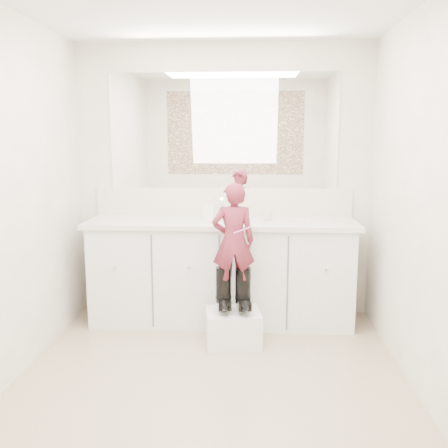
{
  "coord_description": "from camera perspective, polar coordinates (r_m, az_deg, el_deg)",
  "views": [
    {
      "loc": [
        0.26,
        -2.94,
        1.58
      ],
      "look_at": [
        0.04,
        0.94,
        0.91
      ],
      "focal_mm": 40.0,
      "sensor_mm": 36.0,
      "label": 1
    }
  ],
  "objects": [
    {
      "name": "backsplash",
      "position": [
        4.47,
        -0.09,
        2.53
      ],
      "size": [
        2.28,
        0.03,
        0.25
      ],
      "primitive_type": "cube",
      "color": "beige",
      "rests_on": "countertop"
    },
    {
      "name": "boot_right",
      "position": [
        3.86,
        2.19,
        -7.47
      ],
      "size": [
        0.16,
        0.24,
        0.34
      ],
      "primitive_type": null,
      "rotation": [
        0.0,
        0.0,
        0.14
      ],
      "color": "black",
      "rests_on": "step_stool"
    },
    {
      "name": "vanity_cabinet",
      "position": [
        4.33,
        -0.29,
        -5.67
      ],
      "size": [
        2.2,
        0.55,
        0.85
      ],
      "primitive_type": "cube",
      "color": "silver",
      "rests_on": "floor"
    },
    {
      "name": "soap_bottle",
      "position": [
        4.15,
        -1.71,
        1.55
      ],
      "size": [
        0.1,
        0.1,
        0.19
      ],
      "primitive_type": "imported",
      "rotation": [
        0.0,
        0.0,
        -0.15
      ],
      "color": "white",
      "rests_on": "countertop"
    },
    {
      "name": "toddler",
      "position": [
        3.77,
        1.08,
        -2.0
      ],
      "size": [
        0.35,
        0.26,
        0.89
      ],
      "primitive_type": "imported",
      "rotation": [
        0.0,
        0.0,
        3.29
      ],
      "color": "#B1364E",
      "rests_on": "step_stool"
    },
    {
      "name": "dot_panel",
      "position": [
        1.48,
        -7.06,
        12.45
      ],
      "size": [
        2.0,
        0.01,
        1.2
      ],
      "primitive_type": "cube",
      "color": "#472819",
      "rests_on": "wall_front"
    },
    {
      "name": "step_stool",
      "position": [
        3.95,
        1.04,
        -11.74
      ],
      "size": [
        0.46,
        0.4,
        0.26
      ],
      "primitive_type": "cube",
      "rotation": [
        0.0,
        0.0,
        0.14
      ],
      "color": "white",
      "rests_on": "floor"
    },
    {
      "name": "cup",
      "position": [
        4.24,
        4.98,
        0.94
      ],
      "size": [
        0.11,
        0.11,
        0.08
      ],
      "primitive_type": "imported",
      "rotation": [
        0.0,
        0.0,
        -0.34
      ],
      "color": "beige",
      "rests_on": "countertop"
    },
    {
      "name": "floor",
      "position": [
        3.35,
        -1.66,
        -18.36
      ],
      "size": [
        3.0,
        3.0,
        0.0
      ],
      "primitive_type": "plane",
      "color": "#90775E",
      "rests_on": "ground"
    },
    {
      "name": "faucet",
      "position": [
        4.37,
        -0.17,
        1.37
      ],
      "size": [
        0.08,
        0.08,
        0.1
      ],
      "primitive_type": "cylinder",
      "color": "silver",
      "rests_on": "countertop"
    },
    {
      "name": "countertop",
      "position": [
        4.22,
        -0.31,
        0.11
      ],
      "size": [
        2.28,
        0.58,
        0.04
      ],
      "primitive_type": "cube",
      "color": "beige",
      "rests_on": "vanity_cabinet"
    },
    {
      "name": "boot_left",
      "position": [
        3.87,
        -0.05,
        -7.44
      ],
      "size": [
        0.16,
        0.24,
        0.34
      ],
      "primitive_type": null,
      "rotation": [
        0.0,
        0.0,
        0.14
      ],
      "color": "black",
      "rests_on": "step_stool"
    },
    {
      "name": "wall_right",
      "position": [
        3.14,
        22.58,
        2.1
      ],
      "size": [
        0.0,
        3.0,
        3.0
      ],
      "primitive_type": "plane",
      "rotation": [
        1.57,
        0.0,
        -1.57
      ],
      "color": "beige",
      "rests_on": "floor"
    },
    {
      "name": "wall_back",
      "position": [
        4.47,
        -0.08,
        4.91
      ],
      "size": [
        2.6,
        0.0,
        2.6
      ],
      "primitive_type": "plane",
      "rotation": [
        1.57,
        0.0,
        0.0
      ],
      "color": "beige",
      "rests_on": "floor"
    },
    {
      "name": "toothbrush",
      "position": [
        3.67,
        2.13,
        -0.69
      ],
      "size": [
        0.14,
        0.03,
        0.06
      ],
      "primitive_type": "cylinder",
      "rotation": [
        0.0,
        1.22,
        0.14
      ],
      "color": "#D3529F",
      "rests_on": "toddler"
    },
    {
      "name": "mirror",
      "position": [
        4.44,
        -0.09,
        10.57
      ],
      "size": [
        2.0,
        0.02,
        1.0
      ],
      "primitive_type": "cube",
      "color": "white",
      "rests_on": "wall_back"
    },
    {
      "name": "wall_front",
      "position": [
        1.51,
        -6.77,
        -4.81
      ],
      "size": [
        2.6,
        0.0,
        2.6
      ],
      "primitive_type": "plane",
      "rotation": [
        -1.57,
        0.0,
        0.0
      ],
      "color": "beige",
      "rests_on": "floor"
    }
  ]
}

